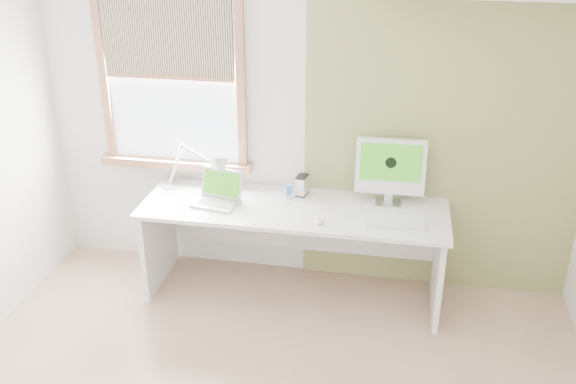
% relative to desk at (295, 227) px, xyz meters
% --- Properties ---
extents(room, '(4.04, 3.54, 2.64)m').
position_rel_desk_xyz_m(room, '(0.02, -1.44, 0.77)').
color(room, tan).
rests_on(room, ground).
extents(accent_wall, '(2.00, 0.02, 2.60)m').
position_rel_desk_xyz_m(accent_wall, '(1.02, 0.30, 0.77)').
color(accent_wall, '#899C56').
rests_on(accent_wall, room).
extents(window, '(1.20, 0.14, 1.42)m').
position_rel_desk_xyz_m(window, '(-0.98, 0.27, 1.01)').
color(window, '#A96B4D').
rests_on(window, room).
extents(desk, '(2.20, 0.70, 0.73)m').
position_rel_desk_xyz_m(desk, '(0.00, 0.00, 0.00)').
color(desk, white).
rests_on(desk, room).
extents(desk_lamp, '(0.62, 0.30, 0.36)m').
position_rel_desk_xyz_m(desk_lamp, '(-0.65, 0.06, 0.38)').
color(desk_lamp, silver).
rests_on(desk_lamp, desk).
extents(laptop, '(0.36, 0.31, 0.23)m').
position_rel_desk_xyz_m(laptop, '(-0.55, -0.08, 0.25)').
color(laptop, silver).
rests_on(laptop, desk).
extents(phone_dock, '(0.07, 0.07, 0.11)m').
position_rel_desk_xyz_m(phone_dock, '(-0.06, 0.08, 0.23)').
color(phone_dock, silver).
rests_on(phone_dock, desk).
extents(external_drive, '(0.09, 0.13, 0.15)m').
position_rel_desk_xyz_m(external_drive, '(0.02, 0.16, 0.27)').
color(external_drive, silver).
rests_on(external_drive, desk).
extents(imac, '(0.49, 0.17, 0.48)m').
position_rel_desk_xyz_m(imac, '(0.66, 0.14, 0.47)').
color(imac, silver).
rests_on(imac, desk).
extents(keyboard, '(0.40, 0.12, 0.02)m').
position_rel_desk_xyz_m(keyboard, '(0.72, -0.22, 0.20)').
color(keyboard, white).
rests_on(keyboard, desk).
extents(mouse, '(0.08, 0.11, 0.03)m').
position_rel_desk_xyz_m(mouse, '(0.21, -0.27, 0.21)').
color(mouse, white).
rests_on(mouse, desk).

